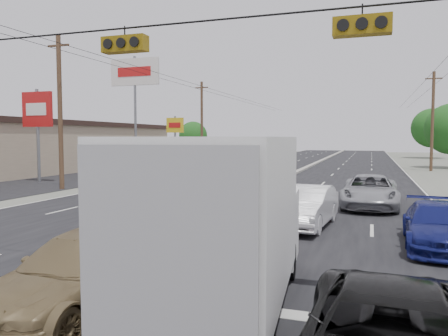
% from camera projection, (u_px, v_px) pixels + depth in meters
% --- Properties ---
extents(ground, '(200.00, 200.00, 0.00)m').
position_uv_depth(ground, '(74.00, 279.00, 10.49)').
color(ground, '#606356').
rests_on(ground, ground).
extents(road_surface, '(20.00, 160.00, 0.02)m').
position_uv_depth(road_surface, '(291.00, 176.00, 38.84)').
color(road_surface, black).
rests_on(road_surface, ground).
extents(center_median, '(0.50, 160.00, 0.20)m').
position_uv_depth(center_median, '(291.00, 175.00, 38.84)').
color(center_median, gray).
rests_on(center_median, ground).
extents(strip_mall, '(12.00, 42.00, 4.60)m').
position_uv_depth(strip_mall, '(15.00, 149.00, 42.26)').
color(strip_mall, tan).
rests_on(strip_mall, ground).
extents(parking_lot, '(10.00, 42.00, 0.02)m').
position_uv_depth(parking_lot, '(95.00, 175.00, 39.55)').
color(parking_lot, black).
rests_on(parking_lot, ground).
extents(utility_pole_left_b, '(1.60, 0.30, 10.00)m').
position_uv_depth(utility_pole_left_b, '(60.00, 111.00, 28.30)').
color(utility_pole_left_b, '#422D1E').
rests_on(utility_pole_left_b, ground).
extents(utility_pole_left_c, '(1.60, 0.30, 10.00)m').
position_uv_depth(utility_pole_left_c, '(202.00, 123.00, 51.93)').
color(utility_pole_left_c, '#422D1E').
rests_on(utility_pole_left_c, ground).
extents(utility_pole_right_c, '(1.60, 0.30, 10.00)m').
position_uv_depth(utility_pole_right_c, '(432.00, 121.00, 43.95)').
color(utility_pole_right_c, '#422D1E').
rests_on(utility_pole_right_c, ground).
extents(traffic_signals, '(25.00, 0.30, 0.54)m').
position_uv_depth(traffic_signals, '(121.00, 43.00, 9.66)').
color(traffic_signals, black).
rests_on(traffic_signals, ground).
extents(pole_sign_mid, '(2.60, 0.25, 7.00)m').
position_uv_depth(pole_sign_mid, '(37.00, 114.00, 32.57)').
color(pole_sign_mid, slate).
rests_on(pole_sign_mid, ground).
extents(pole_sign_billboard, '(5.00, 0.25, 11.00)m').
position_uv_depth(pole_sign_billboard, '(135.00, 79.00, 40.97)').
color(pole_sign_billboard, slate).
rests_on(pole_sign_billboard, ground).
extents(pole_sign_far, '(2.20, 0.25, 6.00)m').
position_uv_depth(pole_sign_far, '(175.00, 129.00, 53.10)').
color(pole_sign_far, slate).
rests_on(pole_sign_far, ground).
extents(tree_left_far, '(4.80, 4.80, 6.12)m').
position_uv_depth(tree_left_far, '(193.00, 136.00, 73.96)').
color(tree_left_far, '#382619').
rests_on(tree_left_far, ground).
extents(tree_right_far, '(6.40, 6.40, 8.16)m').
position_uv_depth(tree_right_far, '(432.00, 128.00, 71.19)').
color(tree_right_far, '#382619').
rests_on(tree_right_far, ground).
extents(box_truck, '(2.94, 6.90, 3.41)m').
position_uv_depth(box_truck, '(226.00, 224.00, 8.30)').
color(box_truck, black).
rests_on(box_truck, ground).
extents(tan_sedan, '(2.26, 5.20, 1.49)m').
position_uv_depth(tan_sedan, '(85.00, 272.00, 8.62)').
color(tan_sedan, olive).
rests_on(tan_sedan, ground).
extents(red_sedan, '(2.16, 4.94, 1.58)m').
position_uv_depth(red_sedan, '(211.00, 211.00, 15.43)').
color(red_sedan, '#A80A1F').
rests_on(red_sedan, ground).
extents(queue_car_a, '(1.57, 3.65, 1.23)m').
position_uv_depth(queue_car_a, '(248.00, 199.00, 19.87)').
color(queue_car_a, black).
rests_on(queue_car_a, ground).
extents(queue_car_b, '(2.05, 4.81, 1.54)m').
position_uv_depth(queue_car_b, '(306.00, 207.00, 16.53)').
color(queue_car_b, white).
rests_on(queue_car_b, ground).
extents(queue_car_c, '(2.65, 5.65, 1.56)m').
position_uv_depth(queue_car_c, '(370.00, 191.00, 21.15)').
color(queue_car_c, '#929398').
rests_on(queue_car_c, ground).
extents(queue_car_d, '(2.06, 4.74, 1.36)m').
position_uv_depth(queue_car_d, '(437.00, 226.00, 13.36)').
color(queue_car_d, navy).
rests_on(queue_car_d, ground).
extents(oncoming_near, '(2.02, 4.47, 1.27)m').
position_uv_depth(oncoming_near, '(130.00, 188.00, 23.84)').
color(oncoming_near, black).
rests_on(oncoming_near, ground).
extents(oncoming_far, '(2.53, 5.00, 1.35)m').
position_uv_depth(oncoming_far, '(255.00, 174.00, 32.28)').
color(oncoming_far, '#AAADB2').
rests_on(oncoming_far, ground).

